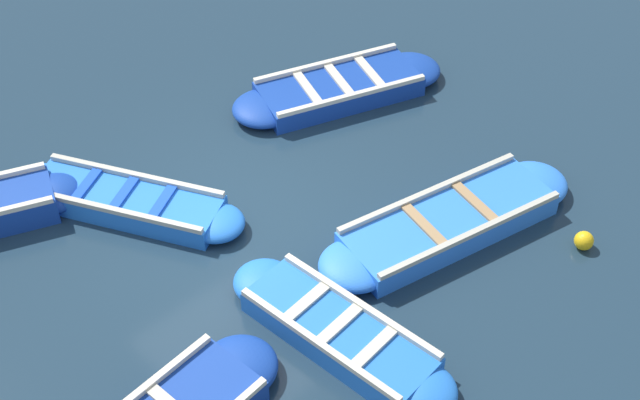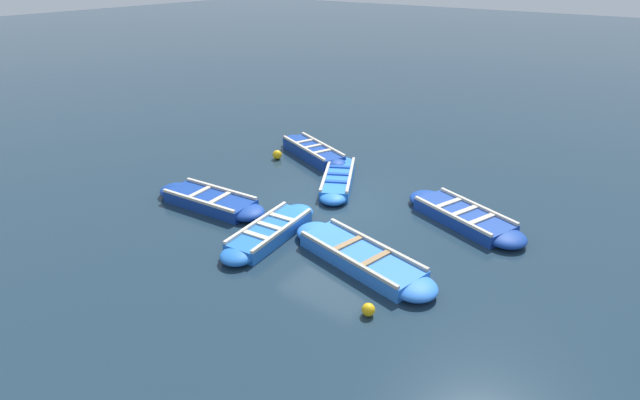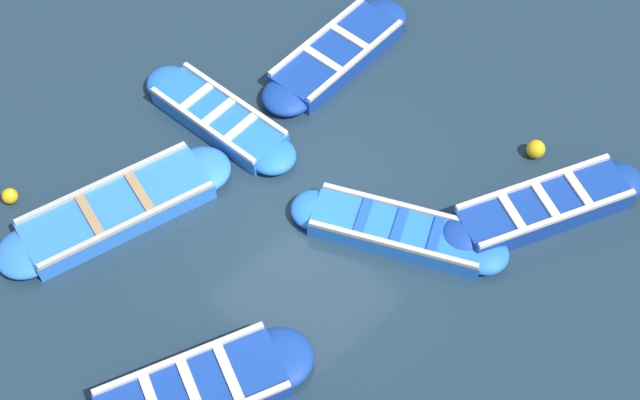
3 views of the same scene
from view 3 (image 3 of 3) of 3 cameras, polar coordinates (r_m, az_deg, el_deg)
The scene contains 9 objects.
ground_plane at distance 13.78m, azimuth -1.15°, elevation -1.24°, with size 120.00×120.00×0.00m, color #1C303F.
boat_drifting at distance 14.90m, azimuth -6.47°, elevation 5.23°, with size 1.07×3.24×0.37m.
boat_far_corner at distance 14.08m, azimuth 14.09°, elevation -0.50°, with size 3.51×1.99×0.45m.
boat_outer_right at distance 15.77m, azimuth 1.06°, elevation 9.26°, with size 3.49×1.18×0.38m.
boat_centre at distance 13.53m, azimuth 5.01°, elevation -2.00°, with size 2.29×3.33×0.36m.
boat_outer_left at distance 12.36m, azimuth -8.13°, elevation -12.18°, with size 3.60×2.05×0.37m.
boat_end_of_row at distance 14.03m, azimuth -12.86°, elevation -0.61°, with size 3.97×1.68×0.38m.
buoy_orange_near at distance 14.69m, azimuth -19.23°, elevation 0.24°, with size 0.25×0.25×0.25m, color #EAB214.
buoy_yellow_far at distance 14.81m, azimuth 13.64°, elevation 3.19°, with size 0.31×0.31×0.31m, color #EAB214.
Camera 3 is at (5.09, 5.74, 11.44)m, focal length 50.00 mm.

